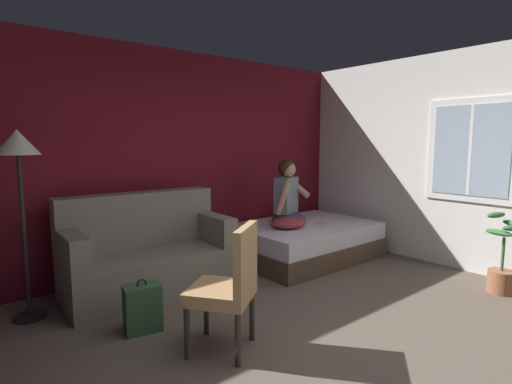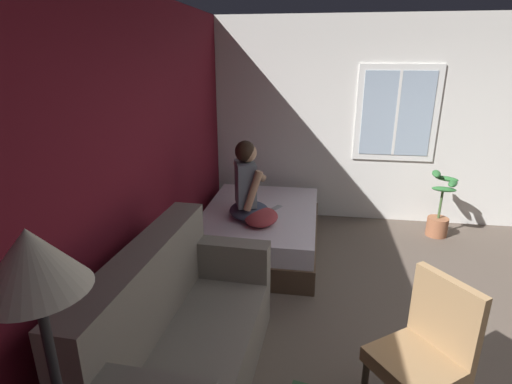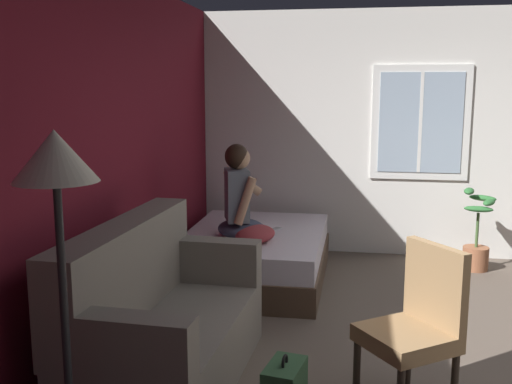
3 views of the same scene
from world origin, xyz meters
TOP-DOWN VIEW (x-y plane):
  - wall_back_accent at (0.00, 2.89)m, footprint 10.79×0.16m
  - wall_side_with_window at (2.98, 0.01)m, footprint 0.19×7.01m
  - bed at (1.75, 2.02)m, footprint 1.91×1.35m
  - couch at (-0.43, 2.25)m, footprint 1.73×0.89m
  - side_chair at (-0.46, 0.69)m, footprint 0.64×0.64m
  - person_seated at (1.52, 2.13)m, footprint 0.63×0.59m
  - throw_pillow at (1.39, 1.96)m, footprint 0.49×0.38m
  - cell_phone at (1.87, 1.84)m, footprint 0.16×0.13m
  - floor_lamp at (-1.54, 2.29)m, footprint 0.36×0.36m
  - potted_plant at (2.44, -0.18)m, footprint 0.39×0.37m

SIDE VIEW (x-z plane):
  - bed at x=1.75m, z-range 0.00..0.48m
  - potted_plant at x=2.44m, z-range -0.12..0.73m
  - couch at x=-0.43m, z-range -0.13..0.91m
  - cell_phone at x=1.87m, z-range 0.48..0.49m
  - side_chair at x=-0.46m, z-range 0.04..1.02m
  - throw_pillow at x=1.39m, z-range 0.48..0.62m
  - person_seated at x=1.52m, z-range 0.40..1.27m
  - wall_back_accent at x=0.00m, z-range 0.00..2.70m
  - wall_side_with_window at x=2.98m, z-range 0.00..2.70m
  - floor_lamp at x=-1.54m, z-range 0.58..2.28m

